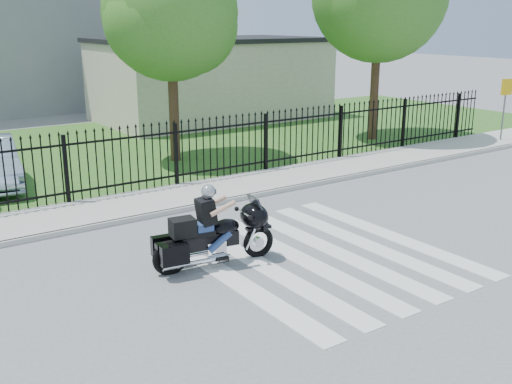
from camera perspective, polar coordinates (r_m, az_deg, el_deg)
ground at (r=11.89m, az=5.95°, el=-6.02°), size 120.00×120.00×0.00m
crosswalk at (r=11.89m, az=5.95°, el=-5.99°), size 5.00×5.50×0.01m
sidewalk at (r=15.79m, az=-5.86°, el=-0.19°), size 40.00×2.00×0.12m
curb at (r=14.95m, az=-4.00°, el=-1.07°), size 40.00×0.12×0.12m
grass_strip at (r=22.03m, az=-14.72°, el=3.88°), size 40.00×12.00×0.02m
iron_fence at (r=16.44m, az=-7.63°, el=3.43°), size 26.00×0.04×1.80m
tree_mid at (r=19.41m, az=-8.18°, el=16.52°), size 4.20×4.20×6.78m
building_low at (r=28.32m, az=-4.31°, el=10.51°), size 10.00×6.00×3.50m
building_low_roof at (r=28.20m, az=-4.39°, el=14.26°), size 10.20×6.20×0.20m
motorcycle_rider at (r=11.16m, az=-4.24°, el=-3.84°), size 2.45×0.98×1.62m
traffic_sign at (r=24.23m, az=22.68°, el=8.39°), size 0.49×0.15×2.27m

